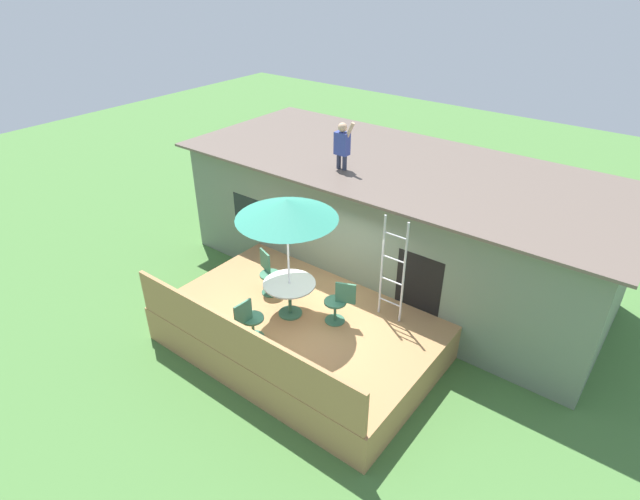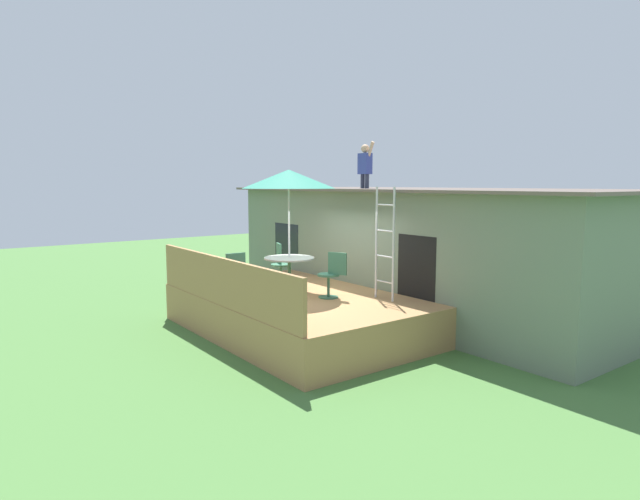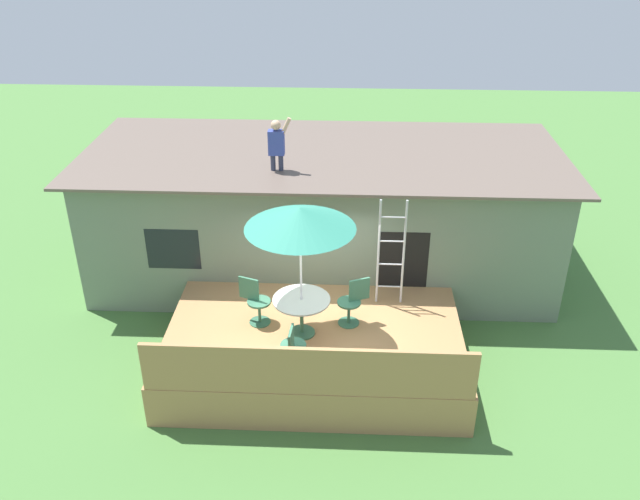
% 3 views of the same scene
% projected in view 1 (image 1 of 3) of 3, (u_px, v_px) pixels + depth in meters
% --- Properties ---
extents(ground_plane, '(40.00, 40.00, 0.00)m').
position_uv_depth(ground_plane, '(303.00, 345.00, 10.78)').
color(ground_plane, '#477538').
extents(house, '(10.50, 4.50, 2.94)m').
position_uv_depth(house, '(395.00, 221.00, 12.50)').
color(house, slate).
rests_on(house, ground).
extents(deck, '(5.46, 3.64, 0.80)m').
position_uv_depth(deck, '(303.00, 330.00, 10.58)').
color(deck, '#A87A4C').
rests_on(deck, ground).
extents(deck_railing, '(5.36, 0.08, 0.90)m').
position_uv_depth(deck_railing, '(238.00, 343.00, 8.94)').
color(deck_railing, '#A87A4C').
rests_on(deck_railing, deck).
extents(patio_table, '(1.04, 1.04, 0.74)m').
position_uv_depth(patio_table, '(290.00, 290.00, 10.11)').
color(patio_table, '#33664C').
rests_on(patio_table, deck).
extents(patio_umbrella, '(1.90, 1.90, 2.54)m').
position_uv_depth(patio_umbrella, '(287.00, 209.00, 9.23)').
color(patio_umbrella, silver).
rests_on(patio_umbrella, deck).
extents(step_ladder, '(0.52, 0.04, 2.20)m').
position_uv_depth(step_ladder, '(393.00, 270.00, 9.78)').
color(step_ladder, silver).
rests_on(step_ladder, deck).
extents(person_figure, '(0.47, 0.20, 1.11)m').
position_uv_depth(person_figure, '(342.00, 143.00, 11.17)').
color(person_figure, '#33384C').
rests_on(person_figure, house).
extents(patio_chair_left, '(0.60, 0.44, 0.92)m').
position_uv_depth(patio_chair_left, '(268.00, 273.00, 10.87)').
color(patio_chair_left, '#33664C').
rests_on(patio_chair_left, deck).
extents(patio_chair_right, '(0.60, 0.44, 0.92)m').
position_uv_depth(patio_chair_right, '(339.00, 302.00, 9.96)').
color(patio_chair_right, '#33664C').
rests_on(patio_chair_right, deck).
extents(patio_chair_near, '(0.44, 0.62, 0.92)m').
position_uv_depth(patio_chair_near, '(249.00, 320.00, 9.49)').
color(patio_chair_near, '#33664C').
rests_on(patio_chair_near, deck).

